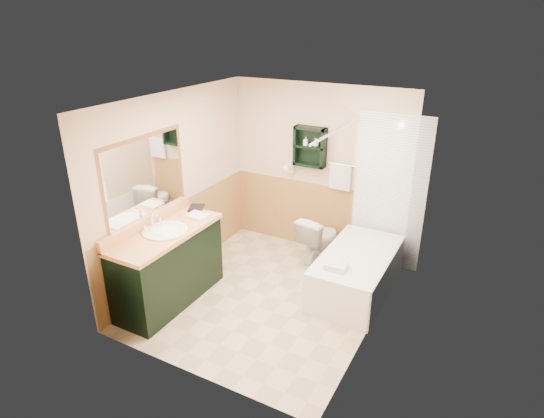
# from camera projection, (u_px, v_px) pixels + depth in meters

# --- Properties ---
(floor) EXTENTS (3.00, 3.00, 0.00)m
(floor) POSITION_uv_depth(u_px,v_px,m) (267.00, 296.00, 5.63)
(floor) COLOR beige
(floor) RESTS_ON ground
(back_wall) EXTENTS (2.60, 0.04, 2.40)m
(back_wall) POSITION_uv_depth(u_px,v_px,m) (319.00, 170.00, 6.39)
(back_wall) COLOR #F5E0C0
(back_wall) RESTS_ON ground
(left_wall) EXTENTS (0.04, 3.00, 2.40)m
(left_wall) POSITION_uv_depth(u_px,v_px,m) (175.00, 188.00, 5.73)
(left_wall) COLOR #F5E0C0
(left_wall) RESTS_ON ground
(right_wall) EXTENTS (0.04, 3.00, 2.40)m
(right_wall) POSITION_uv_depth(u_px,v_px,m) (381.00, 231.00, 4.58)
(right_wall) COLOR #F5E0C0
(right_wall) RESTS_ON ground
(ceiling) EXTENTS (2.60, 3.00, 0.04)m
(ceiling) POSITION_uv_depth(u_px,v_px,m) (266.00, 98.00, 4.68)
(ceiling) COLOR white
(ceiling) RESTS_ON back_wall
(wainscot_left) EXTENTS (2.98, 2.98, 1.00)m
(wainscot_left) POSITION_uv_depth(u_px,v_px,m) (182.00, 238.00, 5.99)
(wainscot_left) COLOR tan
(wainscot_left) RESTS_ON left_wall
(wainscot_back) EXTENTS (2.58, 2.58, 1.00)m
(wainscot_back) POSITION_uv_depth(u_px,v_px,m) (316.00, 216.00, 6.64)
(wainscot_back) COLOR tan
(wainscot_back) RESTS_ON back_wall
(mirror_frame) EXTENTS (1.30, 1.30, 1.00)m
(mirror_frame) POSITION_uv_depth(u_px,v_px,m) (145.00, 179.00, 5.15)
(mirror_frame) COLOR brown
(mirror_frame) RESTS_ON left_wall
(mirror_glass) EXTENTS (1.20, 1.20, 0.90)m
(mirror_glass) POSITION_uv_depth(u_px,v_px,m) (146.00, 179.00, 5.15)
(mirror_glass) COLOR white
(mirror_glass) RESTS_ON left_wall
(tile_right) EXTENTS (1.50, 1.50, 2.10)m
(tile_right) POSITION_uv_depth(u_px,v_px,m) (394.00, 217.00, 5.27)
(tile_right) COLOR white
(tile_right) RESTS_ON right_wall
(tile_back) EXTENTS (0.95, 0.95, 2.10)m
(tile_back) POSITION_uv_depth(u_px,v_px,m) (389.00, 193.00, 5.97)
(tile_back) COLOR white
(tile_back) RESTS_ON back_wall
(tile_accent) EXTENTS (1.50, 1.50, 0.10)m
(tile_accent) POSITION_uv_depth(u_px,v_px,m) (402.00, 146.00, 4.94)
(tile_accent) COLOR #134426
(tile_accent) RESTS_ON right_wall
(wall_shelf) EXTENTS (0.45, 0.15, 0.55)m
(wall_shelf) POSITION_uv_depth(u_px,v_px,m) (310.00, 147.00, 6.20)
(wall_shelf) COLOR black
(wall_shelf) RESTS_ON back_wall
(hair_dryer) EXTENTS (0.10, 0.24, 0.18)m
(hair_dryer) POSITION_uv_depth(u_px,v_px,m) (291.00, 167.00, 6.49)
(hair_dryer) COLOR white
(hair_dryer) RESTS_ON back_wall
(towel_bar) EXTENTS (0.40, 0.06, 0.40)m
(towel_bar) POSITION_uv_depth(u_px,v_px,m) (341.00, 165.00, 6.12)
(towel_bar) COLOR silver
(towel_bar) RESTS_ON back_wall
(curtain_rod) EXTENTS (0.03, 1.60, 0.03)m
(curtain_rod) POSITION_uv_depth(u_px,v_px,m) (338.00, 129.00, 5.22)
(curtain_rod) COLOR silver
(curtain_rod) RESTS_ON back_wall
(shower_curtain) EXTENTS (1.05, 1.05, 1.70)m
(shower_curtain) POSITION_uv_depth(u_px,v_px,m) (339.00, 193.00, 5.70)
(shower_curtain) COLOR #C0B291
(shower_curtain) RESTS_ON curtain_rod
(vanity) EXTENTS (0.59, 1.47, 0.93)m
(vanity) POSITION_uv_depth(u_px,v_px,m) (169.00, 266.00, 5.38)
(vanity) COLOR black
(vanity) RESTS_ON ground
(bathtub) EXTENTS (0.80, 1.50, 0.53)m
(bathtub) POSITION_uv_depth(u_px,v_px,m) (357.00, 272.00, 5.64)
(bathtub) COLOR white
(bathtub) RESTS_ON ground
(toilet) EXTENTS (0.52, 0.76, 0.68)m
(toilet) POSITION_uv_depth(u_px,v_px,m) (319.00, 239.00, 6.30)
(toilet) COLOR white
(toilet) RESTS_ON ground
(counter_towel) EXTENTS (0.26, 0.20, 0.04)m
(counter_towel) POSITION_uv_depth(u_px,v_px,m) (198.00, 216.00, 5.55)
(counter_towel) COLOR silver
(counter_towel) RESTS_ON vanity
(vanity_book) EXTENTS (0.18, 0.10, 0.25)m
(vanity_book) POSITION_uv_depth(u_px,v_px,m) (189.00, 200.00, 5.76)
(vanity_book) COLOR black
(vanity_book) RESTS_ON vanity
(tub_towel) EXTENTS (0.24, 0.20, 0.07)m
(tub_towel) POSITION_uv_depth(u_px,v_px,m) (336.00, 266.00, 5.20)
(tub_towel) COLOR silver
(tub_towel) RESTS_ON bathtub
(soap_bottle_a) EXTENTS (0.06, 0.12, 0.05)m
(soap_bottle_a) POSITION_uv_depth(u_px,v_px,m) (306.00, 143.00, 6.21)
(soap_bottle_a) COLOR white
(soap_bottle_a) RESTS_ON wall_shelf
(soap_bottle_b) EXTENTS (0.13, 0.14, 0.09)m
(soap_bottle_b) POSITION_uv_depth(u_px,v_px,m) (316.00, 143.00, 6.14)
(soap_bottle_b) COLOR white
(soap_bottle_b) RESTS_ON wall_shelf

